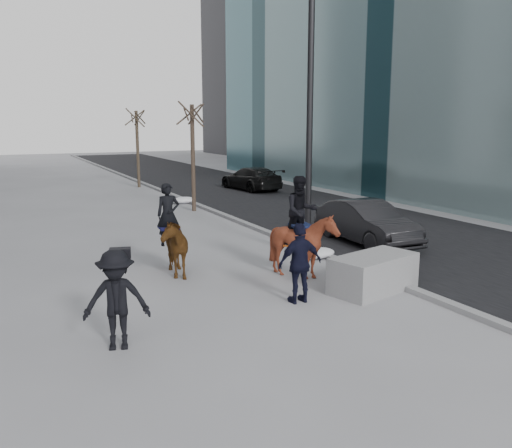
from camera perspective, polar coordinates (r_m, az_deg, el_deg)
name	(u,v)px	position (r m, az deg, el deg)	size (l,w,h in m)	color
ground	(280,299)	(12.13, 2.53, -7.94)	(120.00, 120.00, 0.00)	gray
road	(310,211)	(23.98, 5.73, 1.41)	(8.00, 90.00, 0.01)	black
curb	(227,216)	(22.14, -3.09, 0.81)	(0.25, 90.00, 0.12)	gray
planter	(373,273)	(12.88, 12.24, -5.09)	(2.11, 1.06, 0.84)	gray
car_near	(366,222)	(17.77, 11.55, 0.18)	(1.46, 4.18, 1.38)	black
car_far	(251,178)	(31.09, -0.54, 4.82)	(1.85, 4.56, 1.32)	black
tree_near	(193,153)	(23.73, -6.67, 7.47)	(1.20, 1.20, 5.10)	#33241E
tree_far	(137,145)	(32.96, -12.37, 8.11)	(1.20, 1.20, 4.98)	#3C3023
mounted_left	(170,241)	(14.00, -8.99, -1.80)	(1.00, 1.89, 2.35)	#492B0E
mounted_right	(303,238)	(13.58, 4.95, -1.43)	(1.60, 1.73, 2.56)	#522010
feeder	(300,263)	(11.73, 4.66, -4.14)	(1.03, 0.86, 1.75)	black
camera_crew	(117,299)	(9.66, -14.47, -7.70)	(1.27, 0.94, 1.75)	black
lamppost	(306,81)	(15.68, 5.32, 14.78)	(0.25, 2.42, 9.09)	black
snow_piles	(229,218)	(21.13, -2.82, 0.58)	(1.22, 12.54, 0.31)	white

